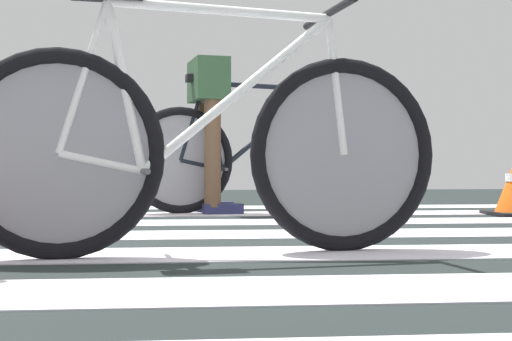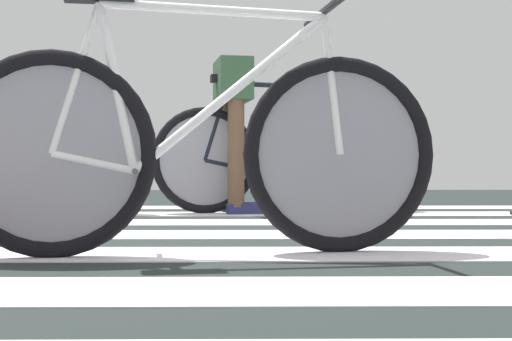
{
  "view_description": "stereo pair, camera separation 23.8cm",
  "coord_description": "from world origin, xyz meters",
  "views": [
    {
      "loc": [
        0.16,
        -3.09,
        0.33
      ],
      "look_at": [
        0.44,
        -0.15,
        0.32
      ],
      "focal_mm": 51.95,
      "sensor_mm": 36.0,
      "label": 1
    },
    {
      "loc": [
        0.4,
        -3.09,
        0.33
      ],
      "look_at": [
        0.44,
        -0.15,
        0.32
      ],
      "focal_mm": 51.95,
      "sensor_mm": 36.0,
      "label": 2
    }
  ],
  "objects": [
    {
      "name": "ground",
      "position": [
        0.0,
        0.0,
        0.01
      ],
      "size": [
        18.0,
        14.0,
        0.02
      ],
      "color": "#212928"
    },
    {
      "name": "crosswalk_markings",
      "position": [
        0.02,
        0.29,
        0.02
      ],
      "size": [
        5.42,
        5.0,
        0.0
      ],
      "color": "silver",
      "rests_on": "ground"
    },
    {
      "name": "bicycle_1_of_3",
      "position": [
        0.23,
        -0.48,
        0.41
      ],
      "size": [
        1.72,
        0.54,
        0.93
      ],
      "rotation": [
        0.0,
        0.0,
        0.16
      ],
      "color": "black",
      "rests_on": "ground"
    },
    {
      "name": "bicycle_3_of_3",
      "position": [
        0.62,
        1.96,
        0.41
      ],
      "size": [
        1.72,
        0.54,
        0.93
      ],
      "rotation": [
        0.0,
        0.0,
        0.17
      ],
      "color": "black",
      "rests_on": "ground"
    },
    {
      "name": "cyclist_3_of_3",
      "position": [
        0.31,
        1.91,
        0.69
      ],
      "size": [
        0.37,
        0.44,
        1.04
      ],
      "rotation": [
        0.0,
        0.0,
        0.17
      ],
      "color": "brown",
      "rests_on": "ground"
    }
  ]
}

